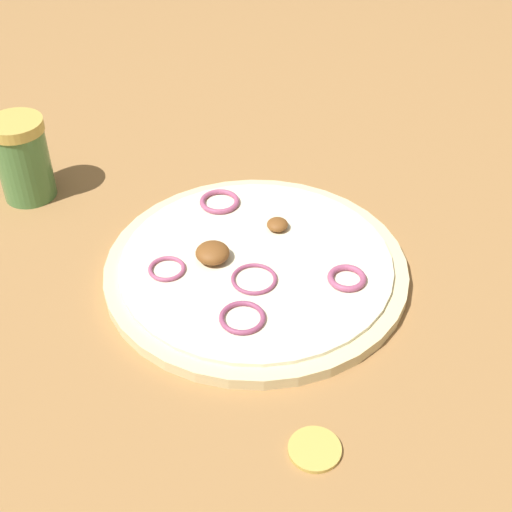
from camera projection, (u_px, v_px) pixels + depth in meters
ground_plane at (256, 273)px, 0.69m from camera, size 3.00×3.00×0.00m
pizza at (255, 267)px, 0.68m from camera, size 0.29×0.29×0.03m
spice_jar at (23, 159)px, 0.76m from camera, size 0.06×0.06×0.09m
loose_cap at (315, 448)px, 0.53m from camera, size 0.04×0.04×0.01m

